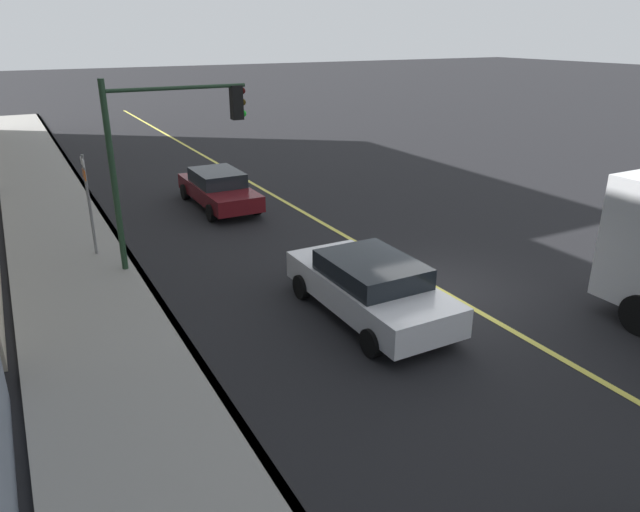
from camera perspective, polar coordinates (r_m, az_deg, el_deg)
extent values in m
plane|color=black|center=(15.16, 11.52, -3.19)|extent=(200.00, 200.00, 0.00)
cube|color=gray|center=(12.13, -19.62, -10.25)|extent=(80.00, 3.20, 0.15)
cube|color=slate|center=(12.37, -12.64, -8.82)|extent=(80.00, 0.16, 0.15)
cube|color=#D8CC4C|center=(15.16, 11.52, -3.17)|extent=(80.00, 0.16, 0.01)
cube|color=silver|center=(13.33, 4.83, -3.36)|extent=(4.72, 1.91, 0.65)
cube|color=black|center=(13.05, 5.08, -1.27)|extent=(2.36, 1.76, 0.46)
cylinder|color=black|center=(14.27, -1.79, -3.02)|extent=(0.60, 0.22, 0.60)
cylinder|color=black|center=(15.13, 4.55, -1.62)|extent=(0.60, 0.22, 0.60)
cylinder|color=black|center=(11.87, 5.09, -8.46)|extent=(0.60, 0.22, 0.60)
cylinder|color=black|center=(12.88, 12.10, -6.33)|extent=(0.60, 0.22, 0.60)
cube|color=#591116|center=(21.99, -9.90, 6.24)|extent=(4.79, 1.71, 0.55)
cube|color=black|center=(21.94, -10.05, 7.60)|extent=(2.24, 1.57, 0.50)
cylinder|color=black|center=(23.30, -13.09, 6.14)|extent=(0.60, 0.22, 0.60)
cylinder|color=black|center=(23.77, -9.22, 6.72)|extent=(0.60, 0.22, 0.60)
cylinder|color=black|center=(20.38, -10.60, 4.17)|extent=(0.60, 0.22, 0.60)
cylinder|color=black|center=(20.91, -6.26, 4.86)|extent=(0.60, 0.22, 0.60)
cylinder|color=#1E3823|center=(15.88, -19.52, 6.85)|extent=(0.16, 0.16, 5.08)
cylinder|color=#1E3823|center=(15.89, -13.82, 15.70)|extent=(0.10, 3.67, 0.10)
cube|color=black|center=(16.42, -8.19, 14.66)|extent=(0.28, 0.30, 0.90)
sphere|color=#360605|center=(16.46, -7.64, 15.75)|extent=(0.18, 0.18, 0.18)
sphere|color=#392905|center=(16.49, -7.59, 14.71)|extent=(0.18, 0.18, 0.18)
sphere|color=green|center=(16.52, -7.54, 13.68)|extent=(0.18, 0.18, 0.18)
cylinder|color=slate|center=(17.59, -21.62, 4.40)|extent=(0.08, 0.08, 3.02)
cube|color=white|center=(17.28, -22.27, 8.53)|extent=(0.60, 0.02, 0.20)
cube|color=#DB5919|center=(17.36, -22.11, 7.41)|extent=(0.44, 0.02, 0.28)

